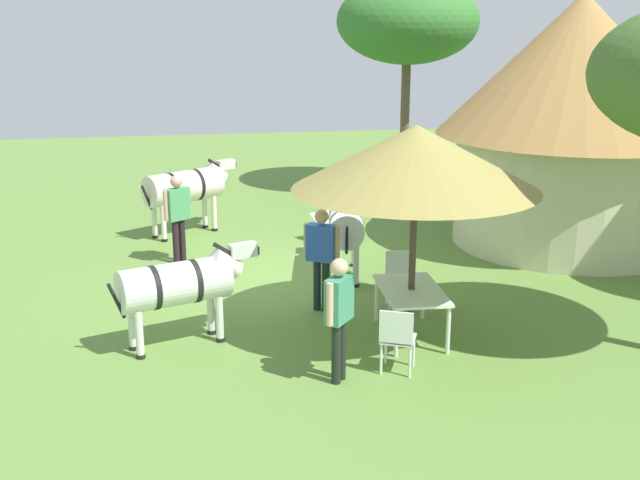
{
  "coord_description": "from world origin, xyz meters",
  "views": [
    {
      "loc": [
        13.43,
        -1.67,
        4.61
      ],
      "look_at": [
        1.01,
        0.55,
        1.0
      ],
      "focal_mm": 44.87,
      "sensor_mm": 36.0,
      "label": 1
    }
  ],
  "objects_px": {
    "guest_beside_umbrella": "(321,250)",
    "zebra_toward_hut": "(186,187)",
    "shade_umbrella": "(416,158)",
    "patio_chair_near_hut": "(397,336)",
    "zebra_nearest_camera": "(346,223)",
    "acacia_tree_far_lawn": "(408,22)",
    "zebra_by_umbrella": "(178,284)",
    "thatched_hut": "(575,111)",
    "guest_behind_table": "(339,309)",
    "patio_chair_west_end": "(400,275)",
    "patio_dining_table": "(411,294)",
    "standing_watcher": "(178,211)",
    "striped_lounge_chair": "(331,231)"
  },
  "relations": [
    {
      "from": "guest_beside_umbrella",
      "to": "zebra_by_umbrella",
      "type": "relative_size",
      "value": 0.78
    },
    {
      "from": "shade_umbrella",
      "to": "guest_behind_table",
      "type": "relative_size",
      "value": 2.1
    },
    {
      "from": "guest_beside_umbrella",
      "to": "zebra_nearest_camera",
      "type": "xyz_separation_m",
      "value": [
        -1.67,
        0.74,
        -0.02
      ]
    },
    {
      "from": "shade_umbrella",
      "to": "standing_watcher",
      "type": "bearing_deg",
      "value": -142.27
    },
    {
      "from": "patio_chair_west_end",
      "to": "zebra_by_umbrella",
      "type": "relative_size",
      "value": 0.42
    },
    {
      "from": "standing_watcher",
      "to": "guest_behind_table",
      "type": "bearing_deg",
      "value": 74.46
    },
    {
      "from": "patio_dining_table",
      "to": "zebra_toward_hut",
      "type": "xyz_separation_m",
      "value": [
        -6.3,
        -3.12,
        0.37
      ]
    },
    {
      "from": "patio_dining_table",
      "to": "zebra_toward_hut",
      "type": "distance_m",
      "value": 7.04
    },
    {
      "from": "shade_umbrella",
      "to": "patio_chair_west_end",
      "type": "xyz_separation_m",
      "value": [
        -1.26,
        0.18,
        -2.14
      ]
    },
    {
      "from": "zebra_toward_hut",
      "to": "acacia_tree_far_lawn",
      "type": "height_order",
      "value": "acacia_tree_far_lawn"
    },
    {
      "from": "shade_umbrella",
      "to": "striped_lounge_chair",
      "type": "xyz_separation_m",
      "value": [
        -5.05,
        -0.22,
        -2.41
      ]
    },
    {
      "from": "patio_dining_table",
      "to": "standing_watcher",
      "type": "xyz_separation_m",
      "value": [
        -4.27,
        -3.3,
        0.36
      ]
    },
    {
      "from": "patio_chair_west_end",
      "to": "guest_behind_table",
      "type": "distance_m",
      "value": 2.98
    },
    {
      "from": "striped_lounge_chair",
      "to": "zebra_toward_hut",
      "type": "distance_m",
      "value": 3.26
    },
    {
      "from": "thatched_hut",
      "to": "patio_chair_near_hut",
      "type": "bearing_deg",
      "value": -43.09
    },
    {
      "from": "patio_dining_table",
      "to": "patio_chair_west_end",
      "type": "distance_m",
      "value": 1.28
    },
    {
      "from": "thatched_hut",
      "to": "patio_dining_table",
      "type": "distance_m",
      "value": 6.6
    },
    {
      "from": "striped_lounge_chair",
      "to": "zebra_nearest_camera",
      "type": "relative_size",
      "value": 0.44
    },
    {
      "from": "shade_umbrella",
      "to": "patio_chair_near_hut",
      "type": "bearing_deg",
      "value": -24.44
    },
    {
      "from": "shade_umbrella",
      "to": "guest_beside_umbrella",
      "type": "height_order",
      "value": "shade_umbrella"
    },
    {
      "from": "guest_behind_table",
      "to": "zebra_nearest_camera",
      "type": "height_order",
      "value": "guest_behind_table"
    },
    {
      "from": "guest_beside_umbrella",
      "to": "acacia_tree_far_lawn",
      "type": "height_order",
      "value": "acacia_tree_far_lawn"
    },
    {
      "from": "guest_beside_umbrella",
      "to": "guest_behind_table",
      "type": "xyz_separation_m",
      "value": [
        2.56,
        -0.23,
        -0.0
      ]
    },
    {
      "from": "acacia_tree_far_lawn",
      "to": "striped_lounge_chair",
      "type": "bearing_deg",
      "value": -31.85
    },
    {
      "from": "thatched_hut",
      "to": "shade_umbrella",
      "type": "xyz_separation_m",
      "value": [
        4.29,
        -4.57,
        -0.05
      ]
    },
    {
      "from": "patio_chair_west_end",
      "to": "zebra_nearest_camera",
      "type": "relative_size",
      "value": 0.41
    },
    {
      "from": "zebra_by_umbrella",
      "to": "zebra_toward_hut",
      "type": "bearing_deg",
      "value": 158.63
    },
    {
      "from": "guest_beside_umbrella",
      "to": "zebra_toward_hut",
      "type": "xyz_separation_m",
      "value": [
        -5.01,
        -2.03,
        0.03
      ]
    },
    {
      "from": "patio_dining_table",
      "to": "standing_watcher",
      "type": "height_order",
      "value": "standing_watcher"
    },
    {
      "from": "patio_chair_west_end",
      "to": "acacia_tree_far_lawn",
      "type": "relative_size",
      "value": 0.16
    },
    {
      "from": "patio_chair_near_hut",
      "to": "zebra_nearest_camera",
      "type": "relative_size",
      "value": 0.41
    },
    {
      "from": "standing_watcher",
      "to": "zebra_by_umbrella",
      "type": "xyz_separation_m",
      "value": [
        3.99,
        -0.02,
        -0.1
      ]
    },
    {
      "from": "shade_umbrella",
      "to": "zebra_toward_hut",
      "type": "bearing_deg",
      "value": -153.63
    },
    {
      "from": "patio_dining_table",
      "to": "zebra_by_umbrella",
      "type": "bearing_deg",
      "value": -94.79
    },
    {
      "from": "thatched_hut",
      "to": "guest_behind_table",
      "type": "bearing_deg",
      "value": -46.73
    },
    {
      "from": "patio_dining_table",
      "to": "acacia_tree_far_lawn",
      "type": "relative_size",
      "value": 0.28
    },
    {
      "from": "standing_watcher",
      "to": "striped_lounge_chair",
      "type": "relative_size",
      "value": 1.76
    },
    {
      "from": "zebra_by_umbrella",
      "to": "patio_chair_near_hut",
      "type": "bearing_deg",
      "value": 43.27
    },
    {
      "from": "thatched_hut",
      "to": "shade_umbrella",
      "type": "height_order",
      "value": "thatched_hut"
    },
    {
      "from": "patio_chair_west_end",
      "to": "patio_chair_near_hut",
      "type": "height_order",
      "value": "same"
    },
    {
      "from": "striped_lounge_chair",
      "to": "patio_chair_near_hut",
      "type": "bearing_deg",
      "value": 65.07
    },
    {
      "from": "patio_chair_west_end",
      "to": "zebra_by_umbrella",
      "type": "distance_m",
      "value": 3.66
    },
    {
      "from": "guest_behind_table",
      "to": "zebra_toward_hut",
      "type": "bearing_deg",
      "value": -128.65
    },
    {
      "from": "zebra_by_umbrella",
      "to": "acacia_tree_far_lawn",
      "type": "relative_size",
      "value": 0.39
    },
    {
      "from": "shade_umbrella",
      "to": "patio_dining_table",
      "type": "bearing_deg",
      "value": 180.0
    },
    {
      "from": "guest_behind_table",
      "to": "shade_umbrella",
      "type": "bearing_deg",
      "value": 171.59
    },
    {
      "from": "shade_umbrella",
      "to": "guest_beside_umbrella",
      "type": "relative_size",
      "value": 2.1
    },
    {
      "from": "patio_chair_near_hut",
      "to": "standing_watcher",
      "type": "relative_size",
      "value": 0.53
    },
    {
      "from": "zebra_nearest_camera",
      "to": "acacia_tree_far_lawn",
      "type": "relative_size",
      "value": 0.4
    },
    {
      "from": "thatched_hut",
      "to": "patio_chair_near_hut",
      "type": "height_order",
      "value": "thatched_hut"
    }
  ]
}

